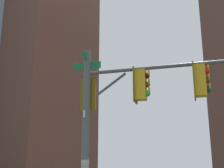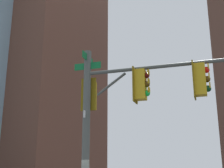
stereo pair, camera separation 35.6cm
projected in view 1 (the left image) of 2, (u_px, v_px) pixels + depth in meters
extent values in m
cylinder|color=#4C514C|center=(86.00, 140.00, 10.27)|extent=(0.25, 0.25, 6.25)
cylinder|color=#4C514C|center=(157.00, 67.00, 10.25)|extent=(0.77, 4.86, 0.12)
cylinder|color=#4C514C|center=(111.00, 84.00, 10.54)|extent=(0.22, 1.04, 0.75)
cube|color=#0F6B33|center=(87.00, 58.00, 11.05)|extent=(0.92, 0.15, 0.24)
cube|color=#0F6B33|center=(87.00, 66.00, 10.97)|extent=(0.16, 0.98, 0.24)
cube|color=white|center=(86.00, 115.00, 10.50)|extent=(0.45, 0.09, 0.24)
cube|color=gold|center=(141.00, 85.00, 10.25)|extent=(0.38, 0.38, 1.00)
cube|color=#775E0F|center=(135.00, 86.00, 10.30)|extent=(0.54, 0.11, 1.16)
sphere|color=#470A07|center=(147.00, 76.00, 10.28)|extent=(0.20, 0.20, 0.20)
cylinder|color=gold|center=(149.00, 73.00, 10.28)|extent=(0.23, 0.07, 0.23)
sphere|color=#4C330A|center=(147.00, 85.00, 10.19)|extent=(0.20, 0.20, 0.20)
cylinder|color=gold|center=(149.00, 82.00, 10.20)|extent=(0.23, 0.07, 0.23)
sphere|color=green|center=(147.00, 94.00, 10.11)|extent=(0.20, 0.20, 0.20)
cylinder|color=gold|center=(149.00, 91.00, 10.12)|extent=(0.23, 0.07, 0.23)
cube|color=gold|center=(200.00, 81.00, 9.76)|extent=(0.38, 0.38, 1.00)
cube|color=#775E0F|center=(194.00, 81.00, 9.81)|extent=(0.54, 0.11, 1.16)
sphere|color=red|center=(206.00, 71.00, 9.78)|extent=(0.20, 0.20, 0.20)
cylinder|color=gold|center=(208.00, 68.00, 9.79)|extent=(0.23, 0.07, 0.23)
sphere|color=#4C330A|center=(207.00, 80.00, 9.70)|extent=(0.20, 0.20, 0.20)
cylinder|color=gold|center=(209.00, 77.00, 9.71)|extent=(0.23, 0.07, 0.23)
sphere|color=#0A3819|center=(208.00, 89.00, 9.62)|extent=(0.20, 0.20, 0.20)
cylinder|color=gold|center=(210.00, 87.00, 9.63)|extent=(0.23, 0.07, 0.23)
cube|color=gold|center=(90.00, 95.00, 11.00)|extent=(0.38, 0.38, 1.00)
cube|color=#775E0F|center=(88.00, 94.00, 10.83)|extent=(0.11, 0.54, 1.16)
sphere|color=#470A07|center=(92.00, 89.00, 11.28)|extent=(0.20, 0.20, 0.20)
cylinder|color=gold|center=(93.00, 87.00, 11.36)|extent=(0.07, 0.23, 0.23)
sphere|color=#4C330A|center=(92.00, 97.00, 11.19)|extent=(0.20, 0.20, 0.20)
cylinder|color=gold|center=(92.00, 95.00, 11.28)|extent=(0.07, 0.23, 0.23)
sphere|color=green|center=(92.00, 105.00, 11.11)|extent=(0.20, 0.20, 0.20)
cylinder|color=gold|center=(92.00, 103.00, 11.20)|extent=(0.07, 0.23, 0.23)
cube|color=brown|center=(36.00, 62.00, 57.75)|extent=(21.15, 15.55, 43.51)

